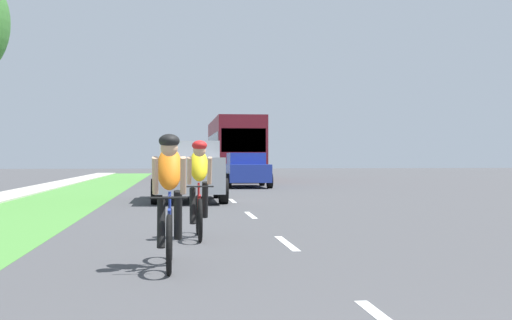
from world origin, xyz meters
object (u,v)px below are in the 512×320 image
(bus_maroon, at_px, (234,146))
(cyclist_trailing, at_px, (199,188))
(sedan_blue, at_px, (246,170))
(cyclist_lead, at_px, (169,199))
(suv_silver, at_px, (189,169))
(pickup_red, at_px, (218,163))

(bus_maroon, bearing_deg, cyclist_trailing, -95.92)
(sedan_blue, relative_size, bus_maroon, 0.37)
(cyclist_lead, height_order, suv_silver, suv_silver)
(sedan_blue, bearing_deg, cyclist_trailing, -98.06)
(suv_silver, distance_m, bus_maroon, 19.25)
(cyclist_lead, relative_size, bus_maroon, 0.15)
(cyclist_trailing, bearing_deg, pickup_red, 86.22)
(suv_silver, height_order, bus_maroon, bus_maroon)
(cyclist_lead, bearing_deg, cyclist_trailing, 81.32)
(cyclist_trailing, height_order, bus_maroon, bus_maroon)
(bus_maroon, bearing_deg, suv_silver, -98.87)
(cyclist_lead, relative_size, sedan_blue, 0.40)
(sedan_blue, height_order, pickup_red, pickup_red)
(cyclist_lead, distance_m, sedan_blue, 22.12)
(cyclist_lead, height_order, sedan_blue, cyclist_lead)
(cyclist_trailing, relative_size, suv_silver, 0.37)
(sedan_blue, xyz_separation_m, pickup_red, (0.31, 26.41, 0.06))
(cyclist_lead, bearing_deg, pickup_red, 85.92)
(suv_silver, bearing_deg, bus_maroon, 81.13)
(cyclist_trailing, height_order, suv_silver, suv_silver)
(cyclist_trailing, bearing_deg, cyclist_lead, -98.68)
(cyclist_trailing, relative_size, sedan_blue, 0.40)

